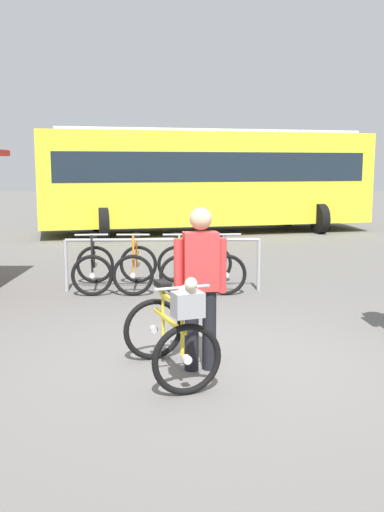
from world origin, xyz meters
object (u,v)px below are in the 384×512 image
at_px(person_with_featured_bike, 201,282).
at_px(bus_distant, 206,175).
at_px(racked_bike_blue, 220,267).
at_px(featured_bicycle, 173,331).
at_px(racked_bike_black, 94,267).
at_px(racked_bike_orange, 136,267).
at_px(racked_bike_lime, 178,267).

relative_size(person_with_featured_bike, bus_distant, 0.16).
bearing_deg(racked_bike_blue, person_with_featured_bike, -96.14).
distance_m(featured_bicycle, person_with_featured_bike, 0.58).
relative_size(racked_bike_blue, bus_distant, 0.11).
relative_size(racked_bike_black, racked_bike_orange, 1.05).
xyz_separation_m(racked_bike_orange, racked_bike_blue, (1.40, 0.02, 0.00)).
height_order(racked_bike_lime, racked_bike_blue, same).
distance_m(racked_bike_lime, bus_distant, 8.45).
height_order(featured_bicycle, bus_distant, bus_distant).
relative_size(racked_bike_blue, person_with_featured_bike, 0.72).
height_order(racked_bike_lime, bus_distant, bus_distant).
xyz_separation_m(racked_bike_orange, bus_distant, (1.43, 8.32, 1.37)).
relative_size(racked_bike_black, racked_bike_blue, 0.98).
distance_m(person_with_featured_bike, bus_distant, 12.18).
height_order(racked_bike_black, racked_bike_orange, same).
distance_m(racked_bike_lime, person_with_featured_bike, 3.89).
bearing_deg(racked_bike_black, person_with_featured_bike, -66.20).
xyz_separation_m(racked_bike_black, racked_bike_lime, (1.40, 0.02, 0.00)).
bearing_deg(racked_bike_blue, featured_bicycle, -99.37).
xyz_separation_m(racked_bike_black, featured_bicycle, (1.42, -4.11, 0.12)).
relative_size(racked_bike_orange, racked_bike_lime, 0.94).
bearing_deg(racked_bike_blue, racked_bike_orange, -179.23).
bearing_deg(racked_bike_blue, bus_distant, 89.80).
bearing_deg(bus_distant, racked_bike_lime, -95.02).
bearing_deg(racked_bike_lime, person_with_featured_bike, -85.74).
distance_m(racked_bike_lime, featured_bicycle, 4.13).
bearing_deg(person_with_featured_bike, racked_bike_orange, 104.43).
relative_size(featured_bicycle, person_with_featured_bike, 0.77).
relative_size(racked_bike_lime, racked_bike_blue, 0.99).
xyz_separation_m(racked_bike_lime, racked_bike_blue, (0.70, 0.01, 0.00)).
relative_size(racked_bike_orange, featured_bicycle, 0.87).
distance_m(racked_bike_black, person_with_featured_bike, 4.21).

